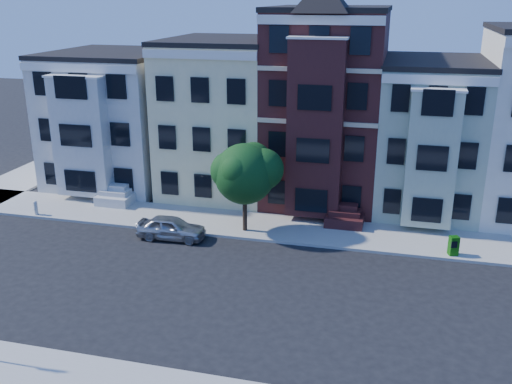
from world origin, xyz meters
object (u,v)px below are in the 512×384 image
(newspaper_box, at_px, (454,246))
(parked_car, at_px, (171,228))
(street_tree, at_px, (245,178))
(fire_hydrant, at_px, (36,209))

(newspaper_box, bearing_deg, parked_car, 165.78)
(street_tree, relative_size, fire_hydrant, 8.92)
(fire_hydrant, bearing_deg, newspaper_box, 0.53)
(parked_car, bearing_deg, street_tree, -65.85)
(street_tree, xyz_separation_m, newspaper_box, (11.34, -0.53, -2.64))
(street_tree, bearing_deg, newspaper_box, -2.69)
(street_tree, xyz_separation_m, parked_car, (-3.76, -1.86, -2.63))
(newspaper_box, height_order, fire_hydrant, newspaper_box)
(newspaper_box, distance_m, fire_hydrant, 24.45)
(parked_car, bearing_deg, newspaper_box, -87.14)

